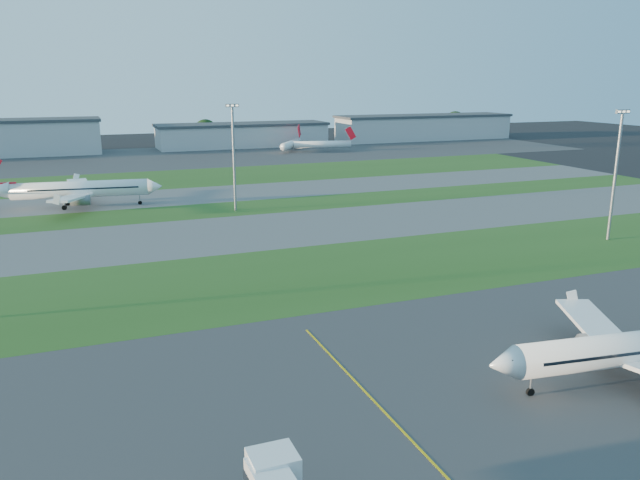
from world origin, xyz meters
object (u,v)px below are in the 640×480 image
airliner_taxiing (79,190)px  mini_jet_near (292,144)px  airliner_parked (637,349)px  light_mast_centre (234,150)px  light_mast_east (616,167)px  mini_jet_far (323,144)px

airliner_taxiing → mini_jet_near: (91.35, 101.65, -1.18)m
airliner_parked → light_mast_centre: size_ratio=1.34×
mini_jet_near → light_mast_east: (7.36, -175.78, 11.53)m
airliner_parked → airliner_taxiing: (-53.45, 122.07, 0.66)m
mini_jet_far → light_mast_east: 169.24m
light_mast_centre → light_mast_east: 84.29m
airliner_parked → airliner_taxiing: 133.26m
light_mast_east → mini_jet_far: bearing=88.3°
airliner_taxiing → mini_jet_far: 140.34m
mini_jet_far → light_mast_east: light_mast_east is taller
airliner_parked → mini_jet_near: (37.90, 223.71, -0.52)m
mini_jet_far → light_mast_centre: 132.15m
airliner_taxiing → mini_jet_near: airliner_taxiing is taller
airliner_taxiing → mini_jet_near: bearing=-124.3°
airliner_parked → mini_jet_near: 226.90m
mini_jet_far → light_mast_east: (-4.92, -168.77, 11.53)m
mini_jet_far → light_mast_centre: (-67.92, -112.77, 11.53)m
airliner_parked → light_mast_centre: light_mast_centre is taller
airliner_parked → mini_jet_far: bearing=84.0°
mini_jet_near → light_mast_centre: bearing=-170.0°
mini_jet_far → light_mast_east: bearing=-81.1°
airliner_taxiing → light_mast_east: 123.88m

